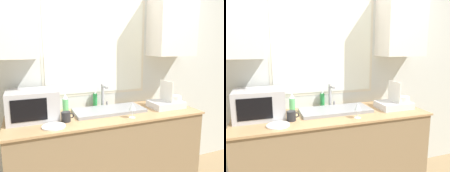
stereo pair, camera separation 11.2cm
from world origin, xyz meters
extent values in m
cube|color=#8C7251|center=(0.00, 0.31, 0.44)|extent=(1.85, 0.62, 0.89)
cube|color=tan|center=(0.00, 0.31, 0.90)|extent=(1.88, 0.65, 0.02)
cube|color=silver|center=(0.00, 0.65, 1.30)|extent=(6.00, 0.06, 2.60)
cube|color=beige|center=(0.00, 0.62, 1.55)|extent=(1.16, 0.01, 1.03)
cube|color=white|center=(0.00, 0.62, 1.55)|extent=(1.10, 0.01, 0.97)
cube|color=white|center=(-0.85, 0.46, 1.81)|extent=(0.48, 0.32, 0.71)
cube|color=white|center=(0.85, 0.46, 1.81)|extent=(0.48, 0.32, 0.71)
cube|color=gray|center=(0.04, 0.36, 0.92)|extent=(0.71, 0.32, 0.03)
cylinder|color=#99999E|center=(0.04, 0.55, 1.03)|extent=(0.03, 0.03, 0.25)
cylinder|color=#99999E|center=(0.04, 0.48, 1.15)|extent=(0.03, 0.14, 0.03)
cylinder|color=#99999E|center=(0.09, 0.55, 0.94)|extent=(0.02, 0.02, 0.06)
cube|color=#B2B2B7|center=(-0.69, 0.40, 1.04)|extent=(0.44, 0.34, 0.27)
cube|color=black|center=(-0.72, 0.23, 1.04)|extent=(0.29, 0.01, 0.19)
cube|color=silver|center=(0.68, 0.28, 0.94)|extent=(0.35, 0.26, 0.07)
cube|color=white|center=(0.68, 0.28, 1.09)|extent=(0.01, 0.22, 0.22)
cylinder|color=white|center=(0.78, 0.25, 1.01)|extent=(0.12, 0.12, 0.06)
cylinder|color=#59B266|center=(-0.38, 0.48, 0.98)|extent=(0.06, 0.06, 0.15)
cone|color=silver|center=(-0.38, 0.48, 1.08)|extent=(0.05, 0.05, 0.05)
cylinder|color=#268C3F|center=(-0.04, 0.58, 0.98)|extent=(0.05, 0.05, 0.15)
cylinder|color=white|center=(-0.04, 0.58, 1.07)|extent=(0.03, 0.03, 0.03)
cylinder|color=#262628|center=(-0.42, 0.23, 0.95)|extent=(0.08, 0.08, 0.09)
torus|color=#262628|center=(-0.37, 0.23, 0.96)|extent=(0.05, 0.01, 0.05)
cylinder|color=silver|center=(0.17, 0.10, 0.91)|extent=(0.06, 0.06, 0.00)
cylinder|color=silver|center=(0.17, 0.10, 0.95)|extent=(0.01, 0.01, 0.07)
cone|color=silver|center=(0.17, 0.10, 1.02)|extent=(0.07, 0.07, 0.07)
cylinder|color=white|center=(-0.54, 0.13, 0.91)|extent=(0.19, 0.19, 0.01)
camera|label=1|loc=(-0.74, -1.64, 1.56)|focal=35.00mm
camera|label=2|loc=(-0.63, -1.68, 1.56)|focal=35.00mm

